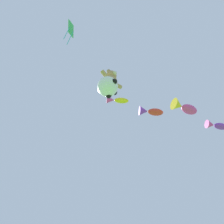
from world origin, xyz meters
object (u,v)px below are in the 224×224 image
Objects in this scene: fish_kite_goldfin at (116,100)px; diamond_kite at (71,30)px; fish_kite_violet at (216,125)px; soccer_ball_kite at (108,87)px; fish_kite_crimson at (150,112)px; fish_kite_magenta at (184,107)px; teddy_bear_kite at (111,80)px.

fish_kite_goldfin is 5.95m from diamond_kite.
fish_kite_violet is (6.69, -3.94, -0.62)m from fish_kite_goldfin.
fish_kite_goldfin is (2.82, 2.14, 3.89)m from soccer_ball_kite.
diamond_kite is at bearing 173.84° from soccer_ball_kite.
fish_kite_crimson is 1.04× the size of fish_kite_violet.
fish_kite_magenta is (6.87, -0.94, 3.91)m from soccer_ball_kite.
soccer_ball_kite is at bearing -168.88° from fish_kite_crimson.
teddy_bear_kite is 0.79× the size of fish_kite_magenta.
fish_kite_crimson is 5.12m from fish_kite_violet.
fish_kite_goldfin reaches higher than fish_kite_violet.
fish_kite_magenta is (1.60, -1.98, 0.14)m from fish_kite_crimson.
soccer_ball_kite is 10.22m from fish_kite_violet.
fish_kite_goldfin is 0.61× the size of diamond_kite.
fish_kite_crimson reaches higher than teddy_bear_kite.
fish_kite_crimson reaches higher than soccer_ball_kite.
fish_kite_goldfin is (2.28, 1.85, 2.11)m from teddy_bear_kite.
fish_kite_violet is at bearing -9.71° from diamond_kite.
fish_kite_crimson is (5.28, 1.04, 3.77)m from soccer_ball_kite.
soccer_ball_kite is 0.47× the size of diamond_kite.
fish_kite_crimson is at bearing 11.12° from soccer_ball_kite.
soccer_ball_kite is at bearing 172.24° from fish_kite_magenta.
fish_kite_violet is 0.69× the size of diamond_kite.
diamond_kite reaches higher than fish_kite_violet.
fish_kite_goldfin is 0.88× the size of fish_kite_violet.
fish_kite_violet is (4.23, -2.85, -0.49)m from fish_kite_crimson.
fish_kite_magenta reaches higher than fish_kite_violet.
fish_kite_magenta is (4.06, -3.07, 0.02)m from fish_kite_goldfin.
fish_kite_magenta reaches higher than soccer_ball_kite.
teddy_bear_kite is 0.97× the size of fish_kite_violet.
diamond_kite is (-5.65, -1.83, -0.35)m from fish_kite_goldfin.
fish_kite_magenta is 9.79m from diamond_kite.
teddy_bear_kite is 9.33m from fish_kite_violet.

